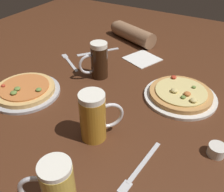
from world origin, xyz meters
The scene contains 12 objects.
ground_plane centered at (0.00, 0.00, -0.01)m, with size 2.40×2.40×0.03m, color #4C2816.
pizza_plate_near centered at (-0.34, -0.14, 0.02)m, with size 0.29×0.29×0.05m.
pizza_plate_far centered at (0.23, 0.15, 0.02)m, with size 0.29×0.29×0.05m.
beer_mug_dark centered at (0.05, -0.20, 0.09)m, with size 0.12×0.12×0.17m.
beer_mug_amber centered at (-0.15, 0.13, 0.08)m, with size 0.10×0.12×0.17m.
beer_mug_pale centered at (0.11, -0.46, 0.08)m, with size 0.13×0.10×0.16m.
ramekin_sauce centered at (0.42, -0.08, 0.02)m, with size 0.05×0.05×0.04m, color silver.
napkin_folded centered at (-0.04, 0.39, 0.00)m, with size 0.15×0.15×0.01m, color white.
fork_left centered at (-0.35, 0.17, 0.00)m, with size 0.18×0.13×0.01m.
fork_spare centered at (0.24, -0.25, 0.00)m, with size 0.04×0.22×0.01m.
knife_spare centered at (-0.29, 0.34, 0.00)m, with size 0.16×0.20×0.01m.
diner_arm centered at (-0.21, 0.58, 0.04)m, with size 0.33×0.19×0.09m.
Camera 1 is at (0.40, -0.69, 0.60)m, focal length 39.53 mm.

